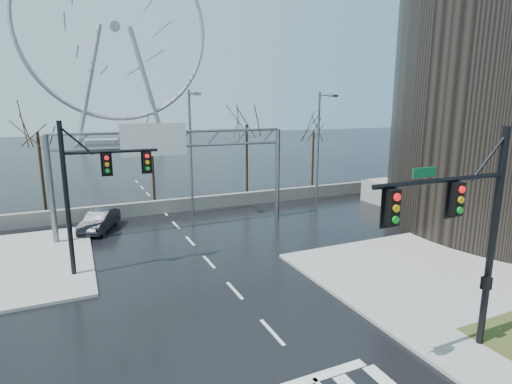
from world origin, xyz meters
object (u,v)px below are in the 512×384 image
signal_mast_near (469,223)px  sign_gantry (171,158)px  signal_mast_far (90,184)px  ferris_wheel (116,35)px  car (99,220)px

signal_mast_near → sign_gantry: size_ratio=0.49×
signal_mast_far → ferris_wheel: bearing=82.8°
sign_gantry → car: sign_gantry is taller
signal_mast_near → car: bearing=116.3°
car → signal_mast_near: bearing=-39.1°
signal_mast_near → signal_mast_far: (-11.01, 13.00, -0.04)m
signal_mast_near → ferris_wheel: bearing=90.1°
signal_mast_far → sign_gantry: size_ratio=0.49×
signal_mast_near → ferris_wheel: ferris_wheel is taller
signal_mast_far → car: signal_mast_far is taller
sign_gantry → ferris_wheel: bearing=86.2°
signal_mast_far → ferris_wheel: ferris_wheel is taller
signal_mast_near → signal_mast_far: size_ratio=1.00×
signal_mast_far → signal_mast_near: bearing=-49.7°
ferris_wheel → car: bearing=-97.5°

